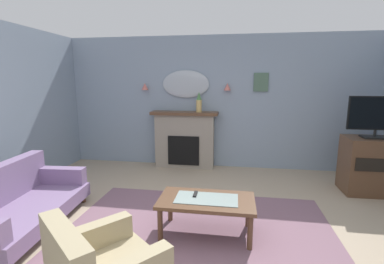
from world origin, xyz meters
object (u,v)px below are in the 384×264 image
at_px(framed_picture, 261,82).
at_px(tv_flatscreen, 377,116).
at_px(mantel_vase_centre, 199,103).
at_px(tv_remote, 195,194).
at_px(wall_mirror, 186,84).
at_px(coffee_table, 206,203).
at_px(floral_couch, 16,203).
at_px(wall_sconce_left, 145,87).
at_px(wall_sconce_right, 227,87).
at_px(tv_cabinet, 370,165).
at_px(fireplace, 185,140).

relative_size(framed_picture, tv_flatscreen, 0.43).
relative_size(mantel_vase_centre, tv_remote, 2.52).
xyz_separation_m(wall_mirror, coffee_table, (0.72, -2.66, -1.33)).
bearing_deg(floral_couch, coffee_table, 5.36).
relative_size(wall_sconce_left, wall_sconce_right, 1.00).
distance_m(framed_picture, tv_remote, 3.04).
distance_m(floral_couch, tv_flatscreen, 5.17).
relative_size(tv_cabinet, tv_flatscreen, 1.07).
distance_m(coffee_table, tv_flatscreen, 3.06).
distance_m(wall_sconce_right, coffee_table, 2.91).
xyz_separation_m(framed_picture, tv_cabinet, (1.67, -1.03, -1.30)).
xyz_separation_m(framed_picture, coffee_table, (-0.78, -2.67, -1.37)).
bearing_deg(coffee_table, tv_flatscreen, 33.55).
relative_size(wall_mirror, coffee_table, 0.87).
bearing_deg(mantel_vase_centre, wall_sconce_right, 12.31).
relative_size(wall_mirror, wall_sconce_left, 6.86).
relative_size(wall_mirror, framed_picture, 2.67).
bearing_deg(tv_remote, tv_flatscreen, 30.73).
distance_m(wall_mirror, coffee_table, 3.06).
bearing_deg(coffee_table, mantel_vase_centre, 99.61).
relative_size(framed_picture, tv_cabinet, 0.40).
bearing_deg(wall_sconce_left, wall_sconce_right, 0.00).
height_order(mantel_vase_centre, coffee_table, mantel_vase_centre).
xyz_separation_m(wall_mirror, tv_remote, (0.58, -2.58, -1.26)).
bearing_deg(tv_flatscreen, fireplace, 164.21).
bearing_deg(fireplace, coffee_table, -74.01).
bearing_deg(fireplace, wall_sconce_right, 6.16).
bearing_deg(coffee_table, wall_sconce_left, 121.06).
bearing_deg(tv_remote, floral_couch, -172.09).
bearing_deg(mantel_vase_centre, wall_sconce_left, 174.04).
xyz_separation_m(tv_cabinet, tv_flatscreen, (0.00, -0.02, 0.80)).
bearing_deg(mantel_vase_centre, tv_cabinet, -16.45).
relative_size(wall_mirror, tv_flatscreen, 1.14).
relative_size(fireplace, floral_couch, 0.77).
xyz_separation_m(wall_mirror, tv_cabinet, (3.17, -1.02, -1.26)).
distance_m(fireplace, tv_cabinet, 3.29).
distance_m(framed_picture, floral_couch, 4.45).
bearing_deg(coffee_table, tv_cabinet, 33.89).
distance_m(wall_mirror, wall_sconce_right, 0.85).
bearing_deg(tv_cabinet, wall_sconce_left, 166.47).
relative_size(wall_sconce_left, coffee_table, 0.13).
bearing_deg(coffee_table, fireplace, 105.99).
distance_m(wall_sconce_right, framed_picture, 0.66).
bearing_deg(fireplace, tv_flatscreen, -15.79).
bearing_deg(wall_sconce_left, framed_picture, 1.46).
bearing_deg(tv_flatscreen, framed_picture, 147.86).
xyz_separation_m(wall_mirror, tv_flatscreen, (3.17, -1.04, -0.46)).
xyz_separation_m(coffee_table, tv_flatscreen, (2.45, 1.62, 0.86)).
bearing_deg(mantel_vase_centre, tv_flatscreen, -16.83).
bearing_deg(wall_mirror, floral_couch, -118.66).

